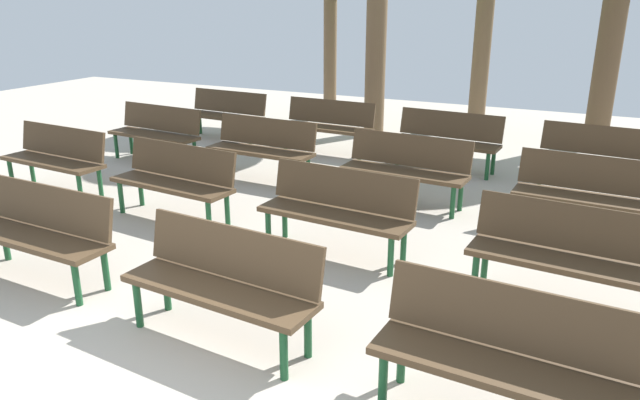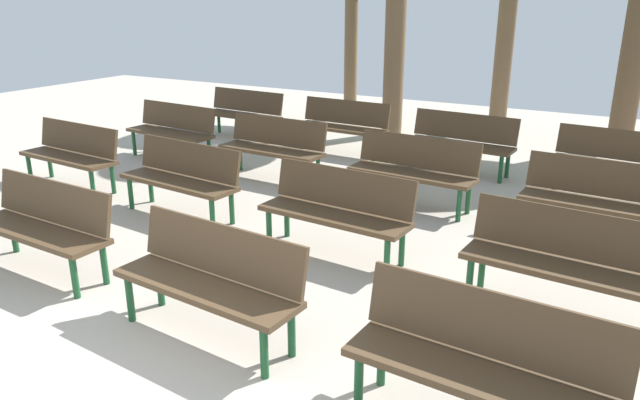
# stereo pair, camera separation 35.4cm
# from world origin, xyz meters

# --- Properties ---
(bench_r0_c1) EXTENTS (1.62, 0.54, 0.87)m
(bench_r0_c1) POSITION_xyz_m (-2.04, 1.68, 0.50)
(bench_r0_c1) COLOR #4C3823
(bench_r0_c1) RESTS_ON ground_plane
(bench_r0_c2) EXTENTS (1.63, 0.60, 0.87)m
(bench_r0_c2) POSITION_xyz_m (0.08, 1.56, 0.50)
(bench_r0_c2) COLOR #4C3823
(bench_r0_c2) RESTS_ON ground_plane
(bench_r0_c3) EXTENTS (1.63, 0.57, 0.87)m
(bench_r0_c3) POSITION_xyz_m (2.19, 1.47, 0.50)
(bench_r0_c3) COLOR #4C3823
(bench_r0_c3) RESTS_ON ground_plane
(bench_r1_c0) EXTENTS (1.63, 0.59, 0.87)m
(bench_r1_c0) POSITION_xyz_m (-4.06, 3.65, 0.50)
(bench_r1_c0) COLOR #4C3823
(bench_r1_c0) RESTS_ON ground_plane
(bench_r1_c1) EXTENTS (1.64, 0.62, 0.87)m
(bench_r1_c1) POSITION_xyz_m (-1.97, 3.53, 0.50)
(bench_r1_c1) COLOR #4C3823
(bench_r1_c1) RESTS_ON ground_plane
(bench_r1_c2) EXTENTS (1.63, 0.59, 0.87)m
(bench_r1_c2) POSITION_xyz_m (0.20, 3.41, 0.50)
(bench_r1_c2) COLOR #4C3823
(bench_r1_c2) RESTS_ON ground_plane
(bench_r1_c3) EXTENTS (1.63, 0.60, 0.87)m
(bench_r1_c3) POSITION_xyz_m (2.40, 3.25, 0.50)
(bench_r1_c3) COLOR #4C3823
(bench_r1_c3) RESTS_ON ground_plane
(bench_r2_c0) EXTENTS (1.63, 0.60, 0.87)m
(bench_r2_c0) POSITION_xyz_m (-3.92, 5.50, 0.50)
(bench_r2_c0) COLOR #4C3823
(bench_r2_c0) RESTS_ON ground_plane
(bench_r2_c1) EXTENTS (1.62, 0.54, 0.87)m
(bench_r2_c1) POSITION_xyz_m (-1.86, 5.35, 0.50)
(bench_r2_c1) COLOR #4C3823
(bench_r2_c1) RESTS_ON ground_plane
(bench_r2_c2) EXTENTS (1.62, 0.57, 0.87)m
(bench_r2_c2) POSITION_xyz_m (0.34, 5.20, 0.50)
(bench_r2_c2) COLOR #4C3823
(bench_r2_c2) RESTS_ON ground_plane
(bench_r2_c3) EXTENTS (1.62, 0.57, 0.87)m
(bench_r2_c3) POSITION_xyz_m (2.50, 5.09, 0.50)
(bench_r2_c3) COLOR #4C3823
(bench_r2_c3) RESTS_ON ground_plane
(bench_r3_c0) EXTENTS (1.63, 0.57, 0.87)m
(bench_r3_c0) POSITION_xyz_m (-3.80, 7.27, 0.50)
(bench_r3_c0) COLOR #4C3823
(bench_r3_c0) RESTS_ON ground_plane
(bench_r3_c1) EXTENTS (1.62, 0.55, 0.87)m
(bench_r3_c1) POSITION_xyz_m (-1.68, 7.18, 0.50)
(bench_r3_c1) COLOR #4C3823
(bench_r3_c1) RESTS_ON ground_plane
(bench_r3_c2) EXTENTS (1.63, 0.60, 0.87)m
(bench_r3_c2) POSITION_xyz_m (0.41, 7.00, 0.50)
(bench_r3_c2) COLOR #4C3823
(bench_r3_c2) RESTS_ON ground_plane
(bench_r3_c3) EXTENTS (1.63, 0.61, 0.87)m
(bench_r3_c3) POSITION_xyz_m (2.54, 6.86, 0.50)
(bench_r3_c3) COLOR #4C3823
(bench_r3_c3) RESTS_ON ground_plane
(tree_3) EXTENTS (0.34, 0.34, 2.86)m
(tree_3) POSITION_xyz_m (0.13, 10.50, 1.43)
(tree_3) COLOR brown
(tree_3) RESTS_ON ground_plane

